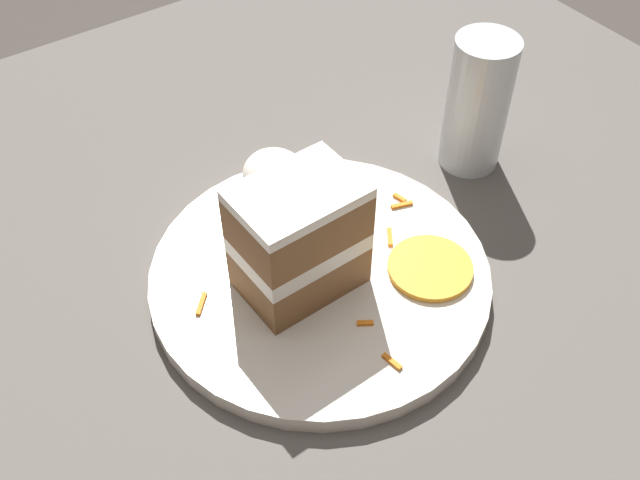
{
  "coord_description": "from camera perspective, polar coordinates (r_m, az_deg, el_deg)",
  "views": [
    {
      "loc": [
        0.33,
        -0.21,
        0.53
      ],
      "look_at": [
        -0.01,
        0.03,
        0.09
      ],
      "focal_mm": 42.0,
      "sensor_mm": 36.0,
      "label": 1
    }
  ],
  "objects": [
    {
      "name": "ground_plane",
      "position": [
        0.65,
        -1.84,
        -6.9
      ],
      "size": [
        6.0,
        6.0,
        0.0
      ],
      "primitive_type": "plane",
      "color": "#38332D",
      "rests_on": "ground"
    },
    {
      "name": "cake_slice",
      "position": [
        0.59,
        -1.64,
        0.13
      ],
      "size": [
        0.07,
        0.1,
        0.1
      ],
      "rotation": [
        0.0,
        0.0,
        3.17
      ],
      "color": "brown",
      "rests_on": "plate"
    },
    {
      "name": "dining_table",
      "position": [
        0.64,
        -1.88,
        -6.03
      ],
      "size": [
        1.01,
        1.12,
        0.03
      ],
      "primitive_type": "cube",
      "color": "#56514C",
      "rests_on": "ground"
    },
    {
      "name": "orange_garnish",
      "position": [
        0.64,
        8.39,
        -2.12
      ],
      "size": [
        0.07,
        0.07,
        0.01
      ],
      "primitive_type": "cylinder",
      "color": "orange",
      "rests_on": "plate"
    },
    {
      "name": "cream_dollop",
      "position": [
        0.68,
        -3.42,
        4.88
      ],
      "size": [
        0.06,
        0.06,
        0.04
      ],
      "primitive_type": "ellipsoid",
      "color": "white",
      "rests_on": "plate"
    },
    {
      "name": "plate",
      "position": [
        0.64,
        0.0,
        -2.74
      ],
      "size": [
        0.29,
        0.29,
        0.02
      ],
      "primitive_type": "cylinder",
      "color": "silver",
      "rests_on": "dining_table"
    },
    {
      "name": "drinking_glass",
      "position": [
        0.74,
        11.79,
        9.52
      ],
      "size": [
        0.06,
        0.06,
        0.14
      ],
      "color": "silver",
      "rests_on": "dining_table"
    },
    {
      "name": "carrot_shreds_scatter",
      "position": [
        0.64,
        2.44,
        -1.68
      ],
      "size": [
        0.16,
        0.23,
        0.0
      ],
      "color": "orange",
      "rests_on": "plate"
    }
  ]
}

